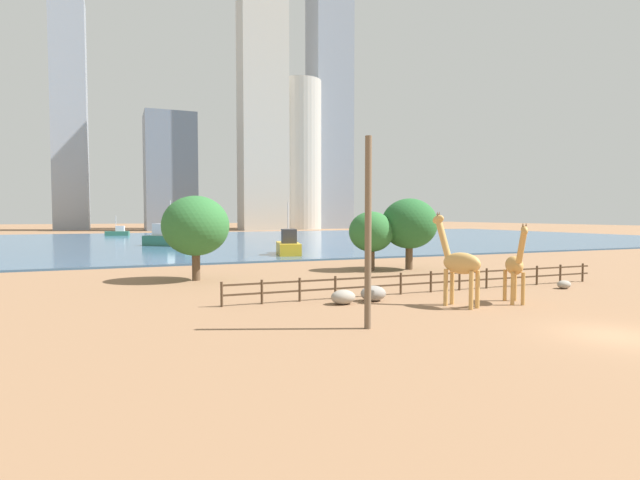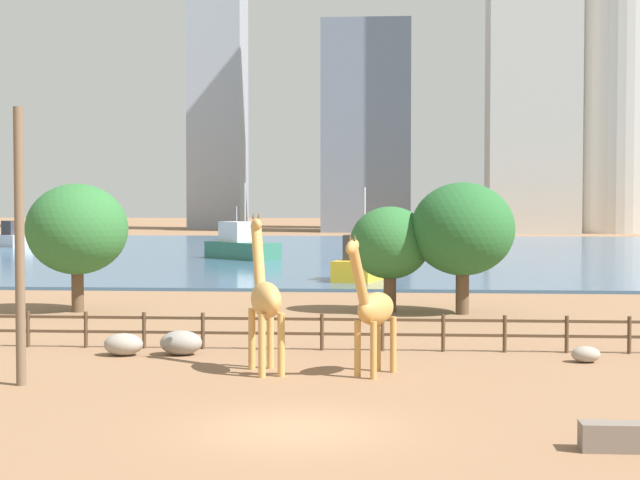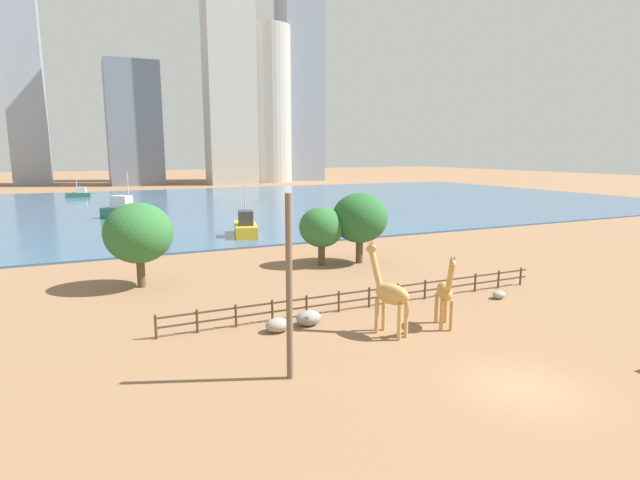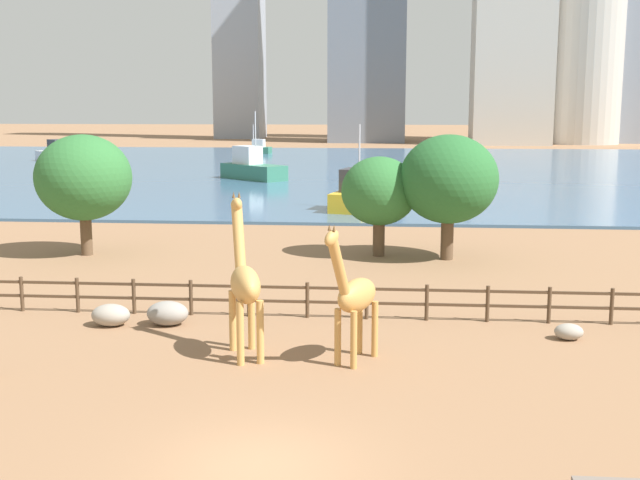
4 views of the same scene
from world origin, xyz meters
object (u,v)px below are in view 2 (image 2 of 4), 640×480
giraffe_tall (265,299)px  boat_barge (10,238)px  utility_pole (20,247)px  tree_left_large (463,229)px  boulder_near_fence (586,354)px  boulder_by_pole (123,344)px  boat_sailboat (239,234)px  boat_ferry (241,246)px  boat_tug (362,264)px  tree_center_broad (390,243)px  boulder_small (181,343)px  tree_right_tall (77,229)px  giraffe_companion (373,309)px  feeding_trough (623,437)px

giraffe_tall → boat_barge: bearing=6.9°
utility_pole → tree_left_large: utility_pole is taller
utility_pole → tree_left_large: size_ratio=1.29×
giraffe_tall → boulder_near_fence: size_ratio=5.24×
giraffe_tall → boulder_by_pole: giraffe_tall is taller
boulder_near_fence → boat_sailboat: 97.75m
boat_ferry → boat_tug: bearing=-21.1°
giraffe_tall → tree_center_broad: 17.12m
boulder_small → tree_right_tall: size_ratio=0.24×
boulder_near_fence → boat_barge: size_ratio=0.15×
boat_sailboat → tree_right_tall: bearing=104.7°
boulder_by_pole → boat_tug: size_ratio=0.19×
giraffe_companion → tree_center_broad: 17.12m
boulder_by_pole → boulder_near_fence: bearing=-1.1°
giraffe_tall → tree_left_large: size_ratio=0.80×
giraffe_tall → tree_left_large: 17.65m
boat_sailboat → tree_left_large: bearing=117.3°
boat_ferry → boat_sailboat: bearing=140.6°
boulder_small → boat_ferry: (-6.01, 52.21, 0.89)m
feeding_trough → giraffe_tall: bearing=134.4°
boat_tug → boat_barge: 59.94m
boat_tug → boulder_small: bearing=-176.2°
utility_pole → boulder_by_pole: bearing=75.3°
giraffe_tall → giraffe_companion: 3.38m
utility_pole → boat_sailboat: 99.87m
boulder_by_pole → boat_barge: bearing=114.3°
giraffe_companion → boat_barge: size_ratio=0.67×
giraffe_tall → tree_center_broad: size_ratio=0.98×
boat_tug → feeding_trough: bearing=-157.2°
tree_center_broad → boat_tug: boat_tug is taller
feeding_trough → boat_tug: 42.88m
utility_pole → feeding_trough: utility_pole is taller
utility_pole → boat_sailboat: size_ratio=1.55×
boulder_near_fence → giraffe_companion: bearing=-156.9°
tree_center_broad → boat_sailboat: size_ratio=0.98×
tree_right_tall → boat_ferry: size_ratio=0.83×
giraffe_tall → boat_barge: (-38.89, 77.18, -1.10)m
giraffe_companion → tree_right_tall: bearing=-112.1°
giraffe_companion → boat_ferry: 57.14m
boat_ferry → boulder_by_pole: bearing=-44.0°
giraffe_companion → feeding_trough: 10.28m
giraffe_companion → boulder_by_pole: (-8.59, 3.24, -1.65)m
boat_ferry → boat_tug: 24.69m
giraffe_companion → boat_sailboat: 99.02m
utility_pole → boulder_near_fence: utility_pole is taller
giraffe_companion → utility_pole: (-10.04, -2.28, 1.94)m
tree_left_large → boat_sailboat: tree_left_large is taller
giraffe_tall → boat_sailboat: bearing=-10.5°
tree_right_tall → boat_sailboat: size_ratio=1.19×
tree_left_large → boat_tug: (-5.18, 17.35, -2.76)m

